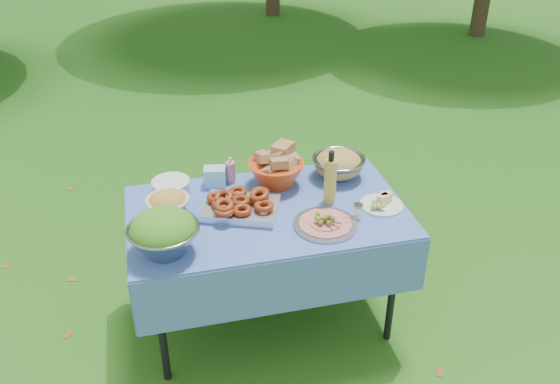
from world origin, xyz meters
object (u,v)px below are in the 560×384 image
(picnic_table, at_px, (268,267))
(plate_stack, at_px, (171,186))
(charcuterie_platter, at_px, (325,219))
(bread_bowl, at_px, (276,167))
(pasta_bowl_steel, at_px, (339,164))
(salad_bowl, at_px, (163,233))
(oil_bottle, at_px, (330,177))

(picnic_table, xyz_separation_m, plate_stack, (-0.48, 0.31, 0.42))
(plate_stack, height_order, charcuterie_platter, charcuterie_platter)
(bread_bowl, bearing_deg, pasta_bowl_steel, 0.89)
(picnic_table, distance_m, salad_bowl, 0.78)
(salad_bowl, xyz_separation_m, oil_bottle, (0.90, 0.25, 0.04))
(plate_stack, xyz_separation_m, oil_bottle, (0.82, -0.31, 0.12))
(salad_bowl, xyz_separation_m, bread_bowl, (0.66, 0.50, -0.00))
(plate_stack, relative_size, pasta_bowl_steel, 0.71)
(plate_stack, distance_m, pasta_bowl_steel, 0.96)
(salad_bowl, height_order, bread_bowl, salad_bowl)
(bread_bowl, bearing_deg, salad_bowl, -142.64)
(pasta_bowl_steel, xyz_separation_m, oil_bottle, (-0.14, -0.26, 0.07))
(pasta_bowl_steel, distance_m, oil_bottle, 0.30)
(salad_bowl, bearing_deg, oil_bottle, 15.57)
(charcuterie_platter, xyz_separation_m, oil_bottle, (0.09, 0.22, 0.11))
(plate_stack, relative_size, charcuterie_platter, 0.64)
(picnic_table, bearing_deg, plate_stack, 146.67)
(picnic_table, height_order, salad_bowl, salad_bowl)
(charcuterie_platter, bearing_deg, plate_stack, 144.46)
(charcuterie_platter, bearing_deg, picnic_table, 140.66)
(salad_bowl, distance_m, pasta_bowl_steel, 1.15)
(bread_bowl, bearing_deg, charcuterie_platter, -72.75)
(oil_bottle, bearing_deg, plate_stack, 159.46)
(pasta_bowl_steel, height_order, charcuterie_platter, pasta_bowl_steel)
(plate_stack, distance_m, charcuterie_platter, 0.90)
(salad_bowl, bearing_deg, bread_bowl, 37.36)
(plate_stack, bearing_deg, pasta_bowl_steel, -2.84)
(picnic_table, bearing_deg, pasta_bowl_steel, 28.90)
(oil_bottle, bearing_deg, pasta_bowl_steel, 62.29)
(salad_bowl, relative_size, charcuterie_platter, 1.02)
(bread_bowl, xyz_separation_m, oil_bottle, (0.24, -0.25, 0.05))
(salad_bowl, distance_m, bread_bowl, 0.83)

